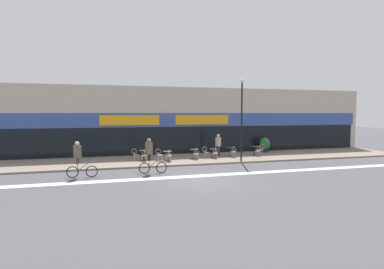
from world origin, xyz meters
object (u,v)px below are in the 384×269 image
at_px(bistro_table_4, 230,150).
at_px(cafe_chair_1_side, 159,154).
at_px(lamp_post, 242,115).
at_px(cafe_chair_2_near, 196,153).
at_px(bistro_table_5, 255,149).
at_px(cafe_chair_4_near, 233,151).
at_px(bistro_table_3, 213,151).
at_px(cyclist_1, 79,157).
at_px(cafe_chair_0_side, 135,154).
at_px(bistro_table_0, 144,153).
at_px(cafe_chair_5_near, 258,150).
at_px(cafe_chair_3_side, 206,151).
at_px(bistro_table_2, 194,152).
at_px(cafe_chair_3_near, 215,152).
at_px(planter_pot, 265,144).
at_px(cafe_chair_0_near, 144,155).
at_px(cafe_chair_5_side, 261,149).
at_px(bistro_table_1, 167,154).
at_px(pedestrian_near_end, 218,143).
at_px(cafe_chair_1_near, 169,155).

xyz_separation_m(bistro_table_4, cafe_chair_1_side, (-6.14, -0.88, -0.01)).
relative_size(bistro_table_4, lamp_post, 0.12).
xyz_separation_m(cafe_chair_1_side, cafe_chair_2_near, (2.86, -0.17, 0.00)).
xyz_separation_m(cafe_chair_2_near, lamp_post, (3.05, -1.57, 2.94)).
height_order(bistro_table_5, cafe_chair_4_near, cafe_chair_4_near).
relative_size(bistro_table_3, bistro_table_5, 0.94).
distance_m(cafe_chair_2_near, cyclist_1, 9.07).
distance_m(cafe_chair_0_side, cyclist_1, 5.96).
bearing_deg(bistro_table_0, bistro_table_5, 1.30).
xyz_separation_m(bistro_table_4, cafe_chair_5_near, (2.21, -0.64, -0.01)).
distance_m(bistro_table_4, cafe_chair_1_side, 6.20).
bearing_deg(cafe_chair_1_side, cafe_chair_3_side, 9.53).
height_order(bistro_table_2, cafe_chair_5_near, cafe_chair_5_near).
height_order(bistro_table_0, cafe_chair_3_near, cafe_chair_3_near).
xyz_separation_m(cafe_chair_1_side, planter_pot, (10.23, 2.51, 0.19)).
height_order(cafe_chair_3_near, cafe_chair_5_near, same).
distance_m(cafe_chair_1_side, cafe_chair_3_side, 3.89).
bearing_deg(cafe_chair_5_near, bistro_table_2, 86.24).
distance_m(bistro_table_3, cafe_chair_0_side, 6.20).
height_order(bistro_table_2, cafe_chair_0_near, cafe_chair_0_near).
height_order(cafe_chair_3_near, lamp_post, lamp_post).
xyz_separation_m(bistro_table_3, cyclist_1, (-9.77, -4.64, 0.60)).
distance_m(cafe_chair_2_near, planter_pot, 7.84).
relative_size(bistro_table_5, cafe_chair_5_side, 0.85).
height_order(cafe_chair_4_near, cafe_chair_5_side, same).
bearing_deg(lamp_post, cafe_chair_5_near, 39.17).
xyz_separation_m(bistro_table_1, cafe_chair_3_near, (3.84, -0.08, 0.00)).
height_order(cafe_chair_0_side, planter_pot, planter_pot).
bearing_deg(bistro_table_4, planter_pot, 21.72).
relative_size(bistro_table_0, pedestrian_near_end, 0.41).
bearing_deg(cafe_chair_0_side, cyclist_1, -132.51).
height_order(cafe_chair_3_near, pedestrian_near_end, pedestrian_near_end).
distance_m(bistro_table_3, cafe_chair_2_near, 1.77).
height_order(bistro_table_5, cafe_chair_0_side, cafe_chair_0_side).
bearing_deg(bistro_table_3, cafe_chair_3_side, -179.87).
xyz_separation_m(cafe_chair_0_near, cyclist_1, (-4.19, -4.12, 0.59)).
distance_m(bistro_table_0, cafe_chair_1_side, 1.27).
xyz_separation_m(bistro_table_5, cafe_chair_3_side, (-4.49, -0.32, -0.02)).
bearing_deg(bistro_table_4, cafe_chair_0_side, -178.26).
bearing_deg(bistro_table_1, cafe_chair_5_near, 1.77).
bearing_deg(cafe_chair_3_near, cafe_chair_0_side, 91.52).
xyz_separation_m(cafe_chair_4_near, cafe_chair_5_side, (2.83, 0.60, 0.00)).
relative_size(cafe_chair_1_near, cafe_chair_3_near, 1.00).
height_order(cafe_chair_0_near, pedestrian_near_end, pedestrian_near_end).
relative_size(cafe_chair_0_side, cafe_chair_5_near, 1.00).
bearing_deg(pedestrian_near_end, cafe_chair_3_near, 44.72).
height_order(cafe_chair_1_side, lamp_post, lamp_post).
relative_size(cafe_chair_0_side, pedestrian_near_end, 0.49).
bearing_deg(cafe_chair_3_side, pedestrian_near_end, 26.56).
bearing_deg(cafe_chair_1_side, cafe_chair_4_near, 3.82).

